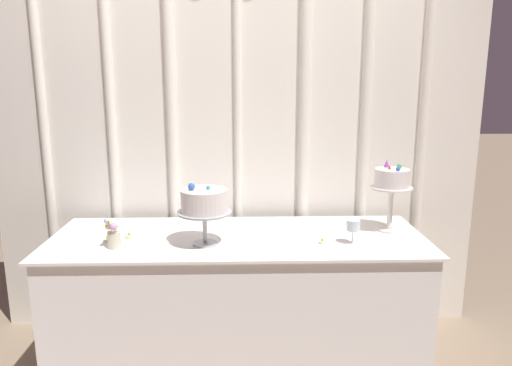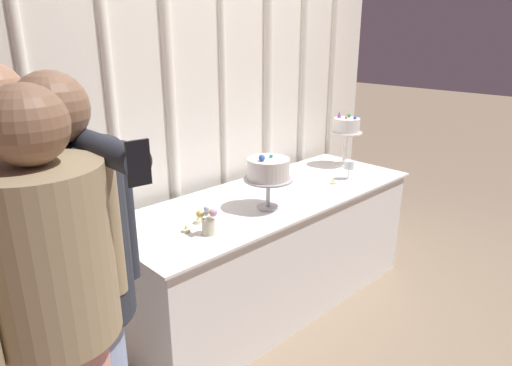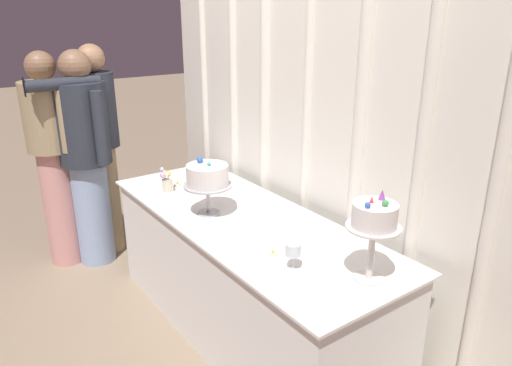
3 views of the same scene
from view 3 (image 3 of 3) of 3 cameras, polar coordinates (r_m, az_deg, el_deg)
name	(u,v)px [view 3 (image 3 of 3)]	position (r m, az deg, el deg)	size (l,w,h in m)	color
ground_plane	(232,334)	(3.13, -2.90, -17.62)	(24.00, 24.00, 0.00)	gray
draped_curtain	(311,94)	(2.86, 6.60, 10.55)	(3.13, 0.16, 2.71)	white
cake_table	(245,276)	(2.95, -1.38, -11.01)	(2.10, 0.77, 0.77)	white
cake_display_nearleft	(207,177)	(2.76, -5.83, 0.71)	(0.29, 0.29, 0.34)	#B2B2B7
cake_display_nearright	(374,221)	(2.11, 13.95, -4.39)	(0.24, 0.24, 0.41)	silver
wine_glass	(293,250)	(2.21, 4.46, -8.05)	(0.07, 0.07, 0.13)	silver
flower_vase	(167,181)	(3.20, -10.63, 0.18)	(0.09, 0.10, 0.17)	beige
tealight_far_left	(178,185)	(3.32, -9.37, -0.19)	(0.05, 0.05, 0.03)	beige
tealight_near_left	(191,187)	(3.24, -7.82, -0.54)	(0.05, 0.05, 0.04)	beige
tealight_near_right	(273,254)	(2.37, 2.06, -8.47)	(0.04, 0.04, 0.03)	beige
guest_girl_blue_dress	(99,141)	(3.94, -18.27, 4.79)	(0.47, 0.68, 1.68)	#9E8966
guest_man_pink_jacket	(86,154)	(3.80, -19.71, 3.31)	(0.53, 0.46, 1.65)	#93ADD6
guest_man_dark_suit	(53,154)	(3.88, -23.09, 3.26)	(0.50, 0.44, 1.64)	#D6938E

